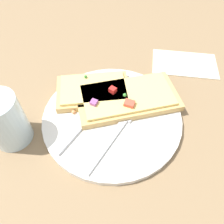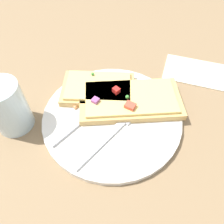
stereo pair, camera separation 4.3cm
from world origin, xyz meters
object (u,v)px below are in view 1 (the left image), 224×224
(knife, at_px, (83,122))
(pizza_slice_corner, at_px, (94,90))
(pizza_slice_main, at_px, (127,97))
(napkin, at_px, (185,63))
(drinking_glass, at_px, (5,121))
(plate, at_px, (112,117))
(fork, at_px, (120,125))

(knife, distance_m, pizza_slice_corner, 0.08)
(pizza_slice_main, xyz_separation_m, napkin, (-0.13, -0.15, -0.02))
(pizza_slice_corner, xyz_separation_m, drinking_glass, (0.13, 0.12, 0.03))
(napkin, bearing_deg, pizza_slice_corner, 34.62)
(plate, height_order, drinking_glass, drinking_glass)
(pizza_slice_main, bearing_deg, drinking_glass, -172.77)
(fork, bearing_deg, plate, 63.31)
(knife, xyz_separation_m, pizza_slice_corner, (-0.00, -0.08, 0.01))
(pizza_slice_corner, bearing_deg, napkin, 19.77)
(plate, distance_m, knife, 0.06)
(drinking_glass, bearing_deg, napkin, -141.88)
(knife, relative_size, drinking_glass, 1.75)
(pizza_slice_corner, bearing_deg, plate, -63.14)
(knife, xyz_separation_m, napkin, (-0.21, -0.22, -0.01))
(drinking_glass, bearing_deg, knife, -161.66)
(knife, height_order, pizza_slice_corner, pizza_slice_corner)
(pizza_slice_main, height_order, pizza_slice_corner, pizza_slice_corner)
(plate, bearing_deg, knife, 27.21)
(plate, xyz_separation_m, pizza_slice_main, (-0.03, -0.04, 0.02))
(fork, height_order, pizza_slice_corner, pizza_slice_corner)
(pizza_slice_corner, bearing_deg, knife, -108.22)
(plate, bearing_deg, fork, 129.44)
(pizza_slice_corner, relative_size, napkin, 1.10)
(napkin, bearing_deg, plate, 51.13)
(plate, relative_size, fork, 1.41)
(drinking_glass, bearing_deg, pizza_slice_corner, -137.02)
(drinking_glass, bearing_deg, pizza_slice_main, -151.44)
(pizza_slice_corner, relative_size, drinking_glass, 1.70)
(plate, distance_m, pizza_slice_main, 0.05)
(napkin, bearing_deg, fork, 57.69)
(fork, height_order, drinking_glass, drinking_glass)
(knife, bearing_deg, pizza_slice_main, -23.39)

